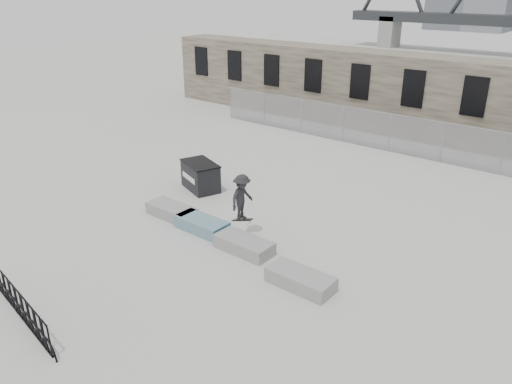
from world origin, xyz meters
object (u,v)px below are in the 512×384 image
planter_center_left (202,224)px  bike_rack (20,305)px  planter_far_left (172,211)px  planter_offset (301,279)px  dumpster (201,176)px  planter_center_right (244,244)px  skateboarder (242,197)px

planter_center_left → bike_rack: size_ratio=0.45×
planter_far_left → planter_offset: bearing=-7.4°
planter_center_left → dumpster: size_ratio=0.96×
planter_far_left → planter_center_right: 3.83m
planter_far_left → skateboarder: bearing=8.4°
planter_center_left → planter_offset: 4.80m
planter_offset → dumpster: 8.29m
bike_rack → planter_far_left: bearing=103.4°
planter_offset → bike_rack: bearing=-129.4°
bike_rack → planter_center_right: bearing=71.0°
dumpster → bike_rack: 9.74m
planter_far_left → bike_rack: bearing=-76.6°
planter_center_right → skateboarder: bearing=133.2°
planter_center_left → dumpster: bearing=135.3°
planter_center_right → skateboarder: (-0.71, 0.76, 1.23)m
planter_offset → skateboarder: skateboarder is taller
planter_center_left → skateboarder: size_ratio=1.13×
planter_center_left → planter_center_right: same height
planter_center_left → planter_offset: (4.75, -0.73, 0.00)m
bike_rack → skateboarder: size_ratio=2.51×
dumpster → bike_rack: dumpster is taller
planter_center_right → dumpster: bearing=149.1°
planter_offset → dumpster: (-7.52, 3.48, 0.36)m
planter_center_left → planter_center_right: (2.13, -0.18, 0.00)m
planter_far_left → bike_rack: 6.92m
planter_center_left → planter_offset: bearing=-8.7°
planter_offset → skateboarder: 3.78m
bike_rack → dumpster: bearing=106.0°
planter_center_right → planter_far_left: bearing=175.6°
planter_center_left → skateboarder: (1.42, 0.57, 1.23)m
planter_far_left → planter_center_right: bearing=-4.4°
planter_center_left → skateboarder: 1.96m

